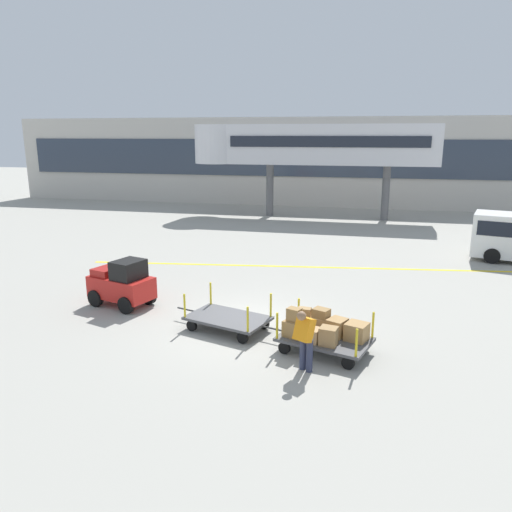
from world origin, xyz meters
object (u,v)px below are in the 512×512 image
Objects in this scene: baggage_cart_middle at (323,331)px; baggage_handler at (305,338)px; baggage_tug at (122,284)px; baggage_cart_lead at (228,318)px.

baggage_cart_middle is 1.97× the size of baggage_handler.
baggage_tug is 4.18m from baggage_cart_lead.
baggage_handler reaches higher than baggage_cart_middle.
baggage_cart_lead is 1.97× the size of baggage_handler.
baggage_cart_lead is 1.00× the size of baggage_cart_middle.
baggage_tug reaches higher than baggage_cart_lead.
baggage_cart_middle is 1.31m from baggage_handler.
baggage_tug is 7.09m from baggage_cart_middle.
baggage_handler is (2.49, -2.06, 0.52)m from baggage_cart_lead.
baggage_tug is 0.76× the size of baggage_cart_lead.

